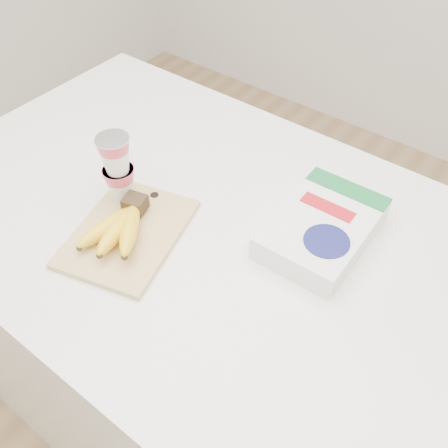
% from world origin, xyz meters
% --- Properties ---
extents(room, '(4.00, 4.00, 4.00)m').
position_xyz_m(room, '(0.00, 0.00, 1.35)').
color(room, tan).
rests_on(room, ground).
extents(table, '(1.36, 0.90, 1.02)m').
position_xyz_m(table, '(0.00, 0.00, 0.51)').
color(table, white).
rests_on(table, ground).
extents(cutting_board, '(0.29, 0.34, 0.01)m').
position_xyz_m(cutting_board, '(-0.06, -0.14, 1.03)').
color(cutting_board, tan).
rests_on(cutting_board, table).
extents(bananas, '(0.15, 0.20, 0.06)m').
position_xyz_m(bananas, '(-0.06, -0.15, 1.06)').
color(bananas, '#382816').
rests_on(bananas, cutting_board).
extents(yogurt_stack, '(0.08, 0.08, 0.17)m').
position_xyz_m(yogurt_stack, '(-0.14, -0.07, 1.13)').
color(yogurt_stack, white).
rests_on(yogurt_stack, cutting_board).
extents(cereal_box, '(0.20, 0.29, 0.06)m').
position_xyz_m(cereal_box, '(0.28, 0.11, 1.05)').
color(cereal_box, white).
rests_on(cereal_box, table).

